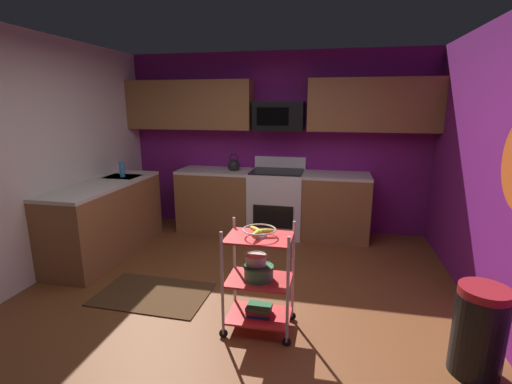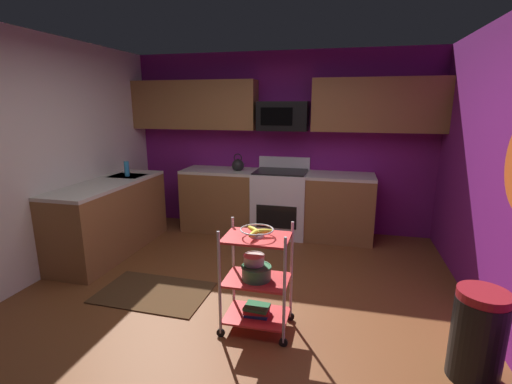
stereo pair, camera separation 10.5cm
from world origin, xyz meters
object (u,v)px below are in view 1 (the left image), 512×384
Objects in this scene: rolling_cart at (259,280)px; mixing_bowl_small at (256,259)px; book_stack at (259,310)px; trash_can at (479,332)px; microwave at (279,116)px; oven_range at (277,202)px; fruit_bowl at (259,231)px; kettle at (234,165)px; dish_soap_bottle at (122,169)px; mixing_bowl_large at (259,272)px.

rolling_cart is 0.17m from mixing_bowl_small.
trash_can is (1.60, -0.20, 0.16)m from book_stack.
rolling_cart is (0.22, -2.48, -1.25)m from microwave.
microwave is 1.06× the size of trash_can.
oven_range is 2.39m from rolling_cart.
fruit_bowl reaches higher than trash_can.
microwave is 2.69m from mixing_bowl_small.
oven_range is 4.17× the size of kettle.
trash_can is (1.82, -2.68, -1.37)m from microwave.
dish_soap_bottle is (-2.15, 1.56, 0.40)m from mixing_bowl_small.
kettle is at bearing 109.86° from mixing_bowl_large.
mixing_bowl_large is 0.95× the size of kettle.
microwave is 3.11× the size of book_stack.
mixing_bowl_small is 2.51m from kettle.
oven_range is at bearing 94.64° from mixing_bowl_small.
fruit_bowl is 0.26m from mixing_bowl_small.
trash_can is at bearing -7.12° from book_stack.
microwave is at bearing 24.37° from dish_soap_bottle.
kettle reaches higher than trash_can.
oven_range is 1.20× the size of rolling_cart.
book_stack is 1.12× the size of dish_soap_bottle.
microwave is 2.65× the size of kettle.
mixing_bowl_small reaches higher than book_stack.
kettle reaches higher than rolling_cart.
mixing_bowl_large reaches higher than book_stack.
mixing_bowl_small is at bearing 139.78° from fruit_bowl.
fruit_bowl reaches higher than book_stack.
mixing_bowl_small is 2.69m from dish_soap_bottle.
mixing_bowl_large is (0.22, -2.48, -1.18)m from microwave.
mixing_bowl_small reaches higher than mixing_bowl_large.
rolling_cart reaches higher than book_stack.
book_stack is (0.00, -0.00, -0.35)m from mixing_bowl_large.
dish_soap_bottle is (-1.96, -0.89, -0.68)m from microwave.
mixing_bowl_large is 0.38× the size of trash_can.
fruit_bowl is (0.22, -2.38, 0.40)m from oven_range.
kettle is at bearing 109.93° from fruit_bowl.
oven_range is at bearing -89.74° from microwave.
dish_soap_bottle reaches higher than trash_can.
mixing_bowl_large is 0.35m from book_stack.
dish_soap_bottle is (-1.96, -0.78, 0.54)m from oven_range.
microwave is at bearing 95.14° from fruit_bowl.
oven_range is 2.18m from dish_soap_bottle.
dish_soap_bottle is (-2.18, 1.59, 0.50)m from mixing_bowl_large.
book_stack is (0.03, -0.03, -0.45)m from mixing_bowl_small.
microwave is 2.92m from book_stack.
mixing_bowl_large is 1.12× the size of book_stack.
oven_range is at bearing 95.35° from fruit_bowl.
fruit_bowl is at bearing 161.57° from rolling_cart.
mixing_bowl_small is at bearing -36.01° from dish_soap_bottle.
microwave reaches higher than oven_range.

